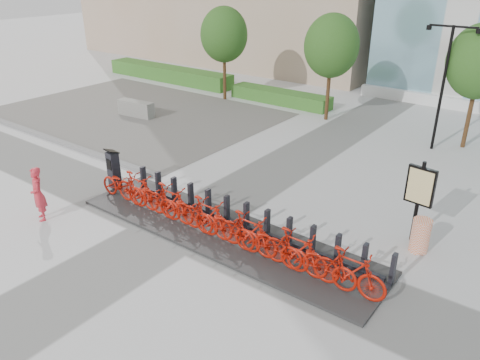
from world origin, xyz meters
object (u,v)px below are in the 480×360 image
Objects in this scene: jersey_barrier at (136,109)px; map_sign at (420,189)px; kiosk at (114,169)px; construction_barrel at (420,235)px; worker_red at (38,194)px; bike_0 at (123,185)px.

jersey_barrier is 15.68m from map_sign.
jersey_barrier is 0.85× the size of map_sign.
jersey_barrier is (-6.01, 6.28, -0.37)m from kiosk.
construction_barrel is 0.40× the size of map_sign.
kiosk reaches higher than jersey_barrier.
worker_red is (-0.15, -2.70, 0.08)m from kiosk.
map_sign is (8.33, 3.33, 0.99)m from bike_0.
map_sign is at bearing -18.38° from jersey_barrier.
jersey_barrier is at bearing 166.20° from construction_barrel.
kiosk reaches higher than construction_barrel.
kiosk is 9.74m from map_sign.
construction_barrel is at bearing -19.71° from jersey_barrier.
map_sign is at bearing 126.50° from construction_barrel.
bike_0 reaches higher than jersey_barrier.
construction_barrel is at bearing -71.65° from bike_0.
bike_0 is at bearing -161.65° from construction_barrel.
bike_0 is at bearing -151.21° from map_sign.
worker_red is at bearing -62.80° from jersey_barrier.
bike_0 is 9.13m from construction_barrel.
worker_red reaches higher than kiosk.
bike_0 is 2.00× the size of construction_barrel.
construction_barrel is at bearing -46.51° from map_sign.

